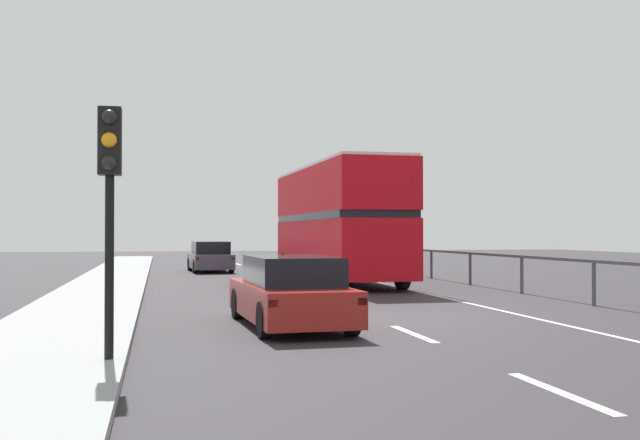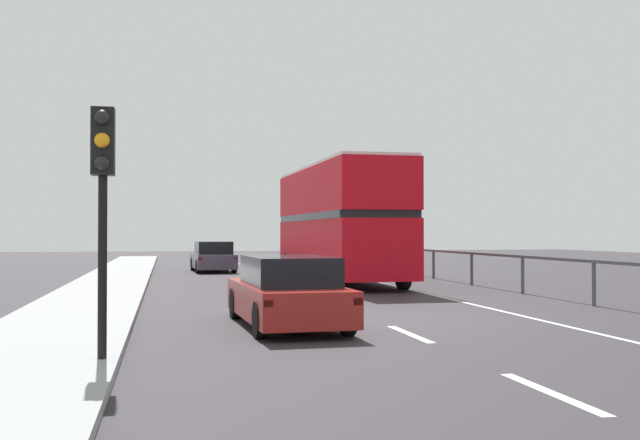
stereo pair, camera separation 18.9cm
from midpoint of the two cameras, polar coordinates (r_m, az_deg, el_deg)
name	(u,v)px [view 2 (the right image)]	position (r m, az deg, el deg)	size (l,w,h in m)	color
ground_plane	(370,320)	(16.37, 4.12, -7.48)	(75.76, 120.00, 0.10)	#2C282D
near_sidewalk_kerb	(68,321)	(15.86, -18.02, -7.21)	(2.55, 80.00, 0.14)	gray
lane_paint_markings	(364,288)	(25.01, 3.50, -5.10)	(3.47, 46.00, 0.01)	silver
bridge_side_railing	(472,258)	(26.80, 11.49, -2.82)	(0.10, 42.00, 1.14)	#464C51
double_decker_bus_red	(339,220)	(27.67, 1.64, -0.03)	(2.80, 10.71, 4.22)	red
hatchback_car_near	(287,293)	(14.70, -2.10, -5.47)	(1.92, 4.59, 1.36)	maroon
traffic_signal_pole	(103,170)	(10.50, -15.46, 3.62)	(0.30, 0.42, 3.33)	black
sedan_car_ahead	(213,257)	(35.57, -7.86, -2.78)	(1.96, 4.18, 1.40)	#494559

